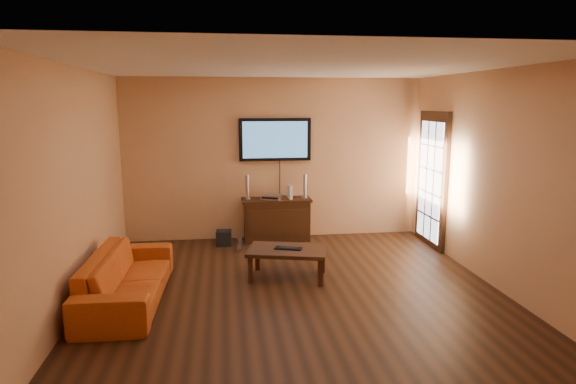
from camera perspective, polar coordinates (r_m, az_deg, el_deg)
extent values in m
plane|color=black|center=(6.05, 0.99, -11.70)|extent=(5.00, 5.00, 0.00)
plane|color=tan|center=(8.13, -1.64, 3.91)|extent=(5.00, 0.00, 5.00)
plane|color=tan|center=(5.85, -23.95, 0.38)|extent=(0.00, 5.00, 5.00)
plane|color=tan|center=(6.54, 23.25, 1.42)|extent=(0.00, 5.00, 5.00)
plane|color=white|center=(5.61, 1.08, 14.73)|extent=(5.00, 5.00, 0.00)
cube|color=black|center=(8.05, 16.69, 1.24)|extent=(0.06, 1.02, 2.22)
cube|color=white|center=(8.04, 16.46, 1.24)|extent=(0.01, 0.79, 1.89)
cube|color=black|center=(8.10, -1.37, -3.41)|extent=(1.09, 0.41, 0.67)
cube|color=black|center=(7.89, -1.20, -3.54)|extent=(1.00, 0.02, 0.40)
cube|color=black|center=(8.02, -1.38, -0.93)|extent=(1.15, 0.44, 0.04)
cube|color=black|center=(8.06, -1.55, 6.23)|extent=(1.20, 0.07, 0.71)
cube|color=teal|center=(8.02, -1.52, 6.21)|extent=(1.08, 0.01, 0.60)
cube|color=black|center=(6.38, -0.08, -6.95)|extent=(1.14, 0.85, 0.05)
cube|color=black|center=(6.28, -4.48, -9.19)|extent=(0.06, 0.06, 0.35)
cube|color=black|center=(6.17, 3.85, -9.53)|extent=(0.06, 0.06, 0.35)
cube|color=black|center=(6.74, -3.66, -7.79)|extent=(0.06, 0.06, 0.35)
cube|color=black|center=(6.64, 4.07, -8.07)|extent=(0.06, 0.06, 0.35)
imported|color=#B94B14|center=(5.95, -18.54, -8.64)|extent=(0.64, 2.02, 0.78)
cylinder|color=silver|center=(8.00, -4.84, -0.79)|extent=(0.11, 0.11, 0.02)
cylinder|color=silver|center=(7.97, -4.87, 0.63)|extent=(0.06, 0.06, 0.38)
cylinder|color=silver|center=(8.10, 1.99, -0.61)|extent=(0.11, 0.11, 0.02)
cylinder|color=silver|center=(8.07, 2.00, 0.76)|extent=(0.06, 0.06, 0.38)
cube|color=silver|center=(7.98, -1.92, -0.57)|extent=(0.39, 0.35, 0.07)
cube|color=white|center=(7.99, 0.22, -0.01)|extent=(0.07, 0.17, 0.22)
cube|color=black|center=(7.94, -7.61, -5.41)|extent=(0.25, 0.25, 0.24)
cylinder|color=white|center=(7.66, -5.79, -6.19)|extent=(0.07, 0.07, 0.19)
sphere|color=white|center=(7.63, -5.80, -5.48)|extent=(0.04, 0.04, 0.04)
cube|color=black|center=(6.36, 0.05, -6.68)|extent=(0.38, 0.25, 0.02)
cube|color=black|center=(6.36, 0.05, -6.59)|extent=(0.25, 0.17, 0.01)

